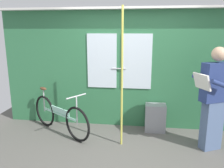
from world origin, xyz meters
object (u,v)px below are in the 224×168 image
at_px(trash_bin_by_wall, 155,118).
at_px(handrail_pole, 122,79).
at_px(passenger_reading_newspaper, 214,97).
at_px(bicycle_near_door, 59,116).

bearing_deg(trash_bin_by_wall, handrail_pole, -133.41).
bearing_deg(passenger_reading_newspaper, trash_bin_by_wall, -59.68).
relative_size(bicycle_near_door, passenger_reading_newspaper, 0.83).
bearing_deg(bicycle_near_door, passenger_reading_newspaper, 28.60).
bearing_deg(trash_bin_by_wall, passenger_reading_newspaper, -33.71).
xyz_separation_m(bicycle_near_door, trash_bin_by_wall, (1.87, 0.34, -0.08)).
relative_size(bicycle_near_door, trash_bin_by_wall, 2.60).
bearing_deg(handrail_pole, trash_bin_by_wall, 46.59).
relative_size(passenger_reading_newspaper, handrail_pole, 0.73).
height_order(passenger_reading_newspaper, handrail_pole, handrail_pole).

